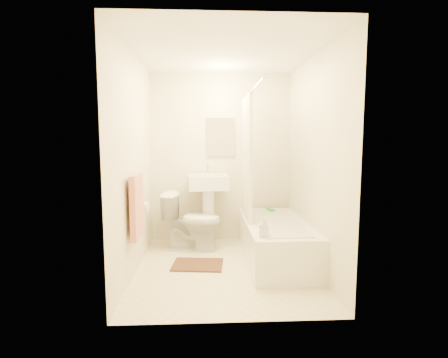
{
  "coord_description": "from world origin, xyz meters",
  "views": [
    {
      "loc": [
        -0.21,
        -3.86,
        1.47
      ],
      "look_at": [
        0.0,
        0.25,
        1.0
      ],
      "focal_mm": 28.0,
      "sensor_mm": 36.0,
      "label": 1
    }
  ],
  "objects_px": {
    "bathtub": "(275,240)",
    "soap_bottle": "(264,227)",
    "bath_mat": "(198,265)",
    "sink": "(208,207)",
    "toilet": "(192,221)"
  },
  "relations": [
    {
      "from": "bathtub",
      "to": "soap_bottle",
      "type": "distance_m",
      "value": 0.78
    },
    {
      "from": "bath_mat",
      "to": "sink",
      "type": "bearing_deg",
      "value": 81.25
    },
    {
      "from": "sink",
      "to": "bath_mat",
      "type": "height_order",
      "value": "sink"
    },
    {
      "from": "sink",
      "to": "bathtub",
      "type": "xyz_separation_m",
      "value": [
        0.82,
        -0.69,
        -0.3
      ]
    },
    {
      "from": "bath_mat",
      "to": "soap_bottle",
      "type": "relative_size",
      "value": 2.82
    },
    {
      "from": "sink",
      "to": "soap_bottle",
      "type": "bearing_deg",
      "value": -70.82
    },
    {
      "from": "toilet",
      "to": "bath_mat",
      "type": "distance_m",
      "value": 0.74
    },
    {
      "from": "bathtub",
      "to": "soap_bottle",
      "type": "xyz_separation_m",
      "value": [
        -0.25,
        -0.66,
        0.34
      ]
    },
    {
      "from": "bathtub",
      "to": "toilet",
      "type": "bearing_deg",
      "value": 155.84
    },
    {
      "from": "toilet",
      "to": "bathtub",
      "type": "distance_m",
      "value": 1.14
    },
    {
      "from": "sink",
      "to": "bath_mat",
      "type": "xyz_separation_m",
      "value": [
        -0.13,
        -0.86,
        -0.52
      ]
    },
    {
      "from": "bath_mat",
      "to": "toilet",
      "type": "bearing_deg",
      "value": 97.67
    },
    {
      "from": "bathtub",
      "to": "bath_mat",
      "type": "height_order",
      "value": "bathtub"
    },
    {
      "from": "soap_bottle",
      "to": "bathtub",
      "type": "bearing_deg",
      "value": 68.88
    },
    {
      "from": "soap_bottle",
      "to": "sink",
      "type": "bearing_deg",
      "value": 112.58
    }
  ]
}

